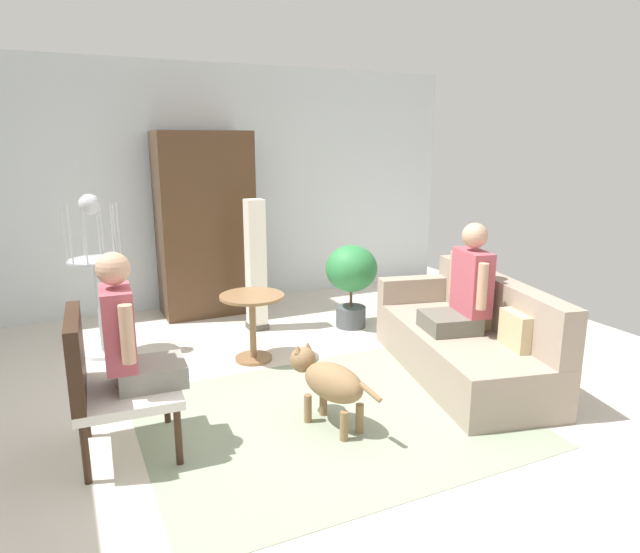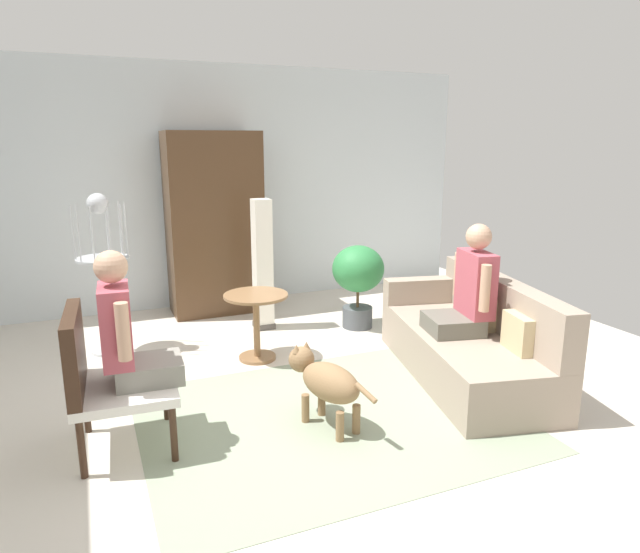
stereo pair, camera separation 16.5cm
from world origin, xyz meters
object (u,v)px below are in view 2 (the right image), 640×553
(dog, at_px, (326,380))
(armoire_cabinet, at_px, (214,224))
(couch, at_px, (469,342))
(bird_cage_stand, at_px, (103,262))
(round_end_table, at_px, (256,316))
(potted_plant, at_px, (358,275))
(person_on_armchair, at_px, (127,332))
(armchair, at_px, (101,372))
(column_lamp, at_px, (263,266))
(person_on_couch, at_px, (468,291))

(dog, relative_size, armoire_cabinet, 0.39)
(couch, xyz_separation_m, bird_cage_stand, (-2.76, 1.77, 0.57))
(round_end_table, relative_size, potted_plant, 0.69)
(person_on_armchair, bearing_deg, potted_plant, 33.38)
(armchair, height_order, round_end_table, armchair)
(round_end_table, height_order, armoire_cabinet, armoire_cabinet)
(dog, height_order, column_lamp, column_lamp)
(couch, xyz_separation_m, armchair, (-2.88, -0.08, 0.24))
(round_end_table, xyz_separation_m, armoire_cabinet, (0.01, 1.64, 0.61))
(bird_cage_stand, bearing_deg, armchair, -93.51)
(person_on_couch, xyz_separation_m, potted_plant, (-0.24, 1.52, -0.18))
(couch, relative_size, column_lamp, 1.54)
(couch, xyz_separation_m, armoire_cabinet, (-1.53, 2.68, 0.73))
(person_on_armchair, height_order, dog, person_on_armchair)
(armchair, height_order, bird_cage_stand, bird_cage_stand)
(person_on_armchair, bearing_deg, armchair, 176.78)
(armchair, xyz_separation_m, armoire_cabinet, (1.35, 2.76, 0.49))
(person_on_armchair, xyz_separation_m, dog, (1.25, -0.24, -0.44))
(armchair, xyz_separation_m, column_lamp, (1.65, 1.94, 0.15))
(armchair, relative_size, column_lamp, 0.68)
(dog, xyz_separation_m, potted_plant, (1.16, 1.83, 0.23))
(bird_cage_stand, xyz_separation_m, armoire_cabinet, (1.24, 0.91, 0.16))
(armchair, height_order, potted_plant, armchair)
(armchair, height_order, dog, armchair)
(round_end_table, distance_m, armoire_cabinet, 1.75)
(couch, distance_m, potted_plant, 1.55)
(person_on_armchair, distance_m, armoire_cabinet, 3.02)
(potted_plant, distance_m, armoire_cabinet, 1.77)
(couch, relative_size, armchair, 2.25)
(armchair, height_order, person_on_couch, person_on_couch)
(potted_plant, bearing_deg, column_lamp, 158.85)
(bird_cage_stand, relative_size, armoire_cabinet, 0.73)
(bird_cage_stand, bearing_deg, armoire_cabinet, 36.40)
(dog, xyz_separation_m, armoire_cabinet, (-0.07, 3.01, 0.69))
(armchair, xyz_separation_m, bird_cage_stand, (0.11, 1.85, 0.33))
(potted_plant, distance_m, column_lamp, 1.00)
(person_on_armchair, bearing_deg, bird_cage_stand, 91.76)
(round_end_table, height_order, potted_plant, potted_plant)
(armoire_cabinet, bearing_deg, armchair, -116.03)
(bird_cage_stand, height_order, armoire_cabinet, armoire_cabinet)
(person_on_couch, xyz_separation_m, bird_cage_stand, (-2.71, 1.79, 0.12))
(person_on_couch, xyz_separation_m, dog, (-1.40, -0.32, -0.41))
(couch, bearing_deg, bird_cage_stand, 147.42)
(armchair, bearing_deg, column_lamp, 49.53)
(armchair, xyz_separation_m, round_end_table, (1.34, 1.12, -0.12))
(person_on_couch, relative_size, dog, 1.13)
(bird_cage_stand, height_order, column_lamp, bird_cage_stand)
(dog, height_order, bird_cage_stand, bird_cage_stand)
(dog, bearing_deg, person_on_couch, 12.68)
(couch, relative_size, armoire_cabinet, 1.03)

